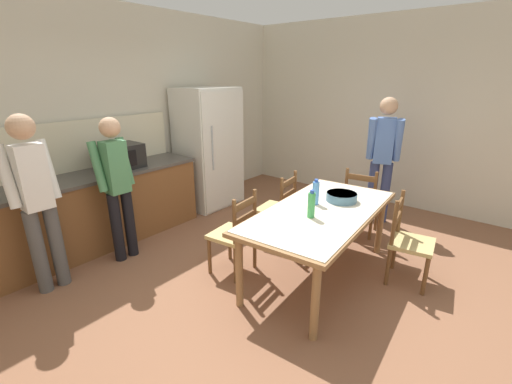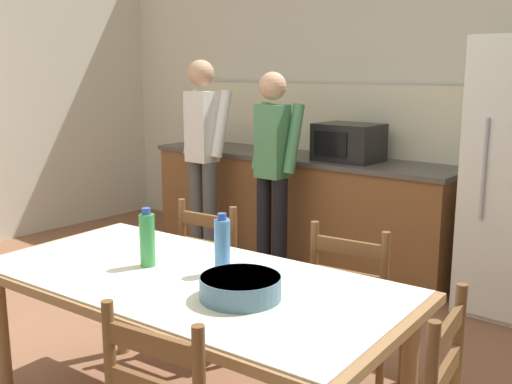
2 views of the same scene
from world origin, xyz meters
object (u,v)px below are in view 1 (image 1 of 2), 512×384
object	(u,v)px
chair_side_far_left	(235,234)
person_at_counter	(117,183)
refrigerator	(209,148)
dining_table	(321,216)
chair_side_far_right	(278,209)
person_at_sink	(36,196)
serving_bowl	(342,196)
person_by_table	(383,155)
chair_head_end	(361,202)
microwave	(120,157)
bottle_off_centre	(316,193)
chair_side_near_right	(408,241)
bottle_near_centre	(311,205)

from	to	relation	value
chair_side_far_left	person_at_counter	bearing A→B (deg)	-71.03
refrigerator	chair_side_far_left	bearing A→B (deg)	-126.92
dining_table	chair_side_far_right	world-z (taller)	chair_side_far_right
chair_side_far_right	person_at_sink	xyz separation A→B (m)	(-2.23, 1.17, 0.52)
serving_bowl	person_at_sink	world-z (taller)	person_at_sink
refrigerator	person_by_table	xyz separation A→B (m)	(1.01, -2.38, 0.06)
person_at_counter	person_by_table	world-z (taller)	person_by_table
chair_head_end	person_at_sink	world-z (taller)	person_at_sink
microwave	bottle_off_centre	distance (m)	2.47
microwave	chair_side_near_right	distance (m)	3.46
dining_table	microwave	bearing A→B (deg)	105.70
chair_side_far_right	chair_head_end	xyz separation A→B (m)	(0.88, -0.71, 0.00)
chair_side_far_right	person_by_table	world-z (taller)	person_by_table
refrigerator	bottle_off_centre	bearing A→B (deg)	-106.99
person_by_table	chair_side_near_right	bearing A→B (deg)	13.21
bottle_near_centre	serving_bowl	world-z (taller)	bottle_near_centre
chair_side_far_right	chair_head_end	bearing A→B (deg)	133.34
bottle_near_centre	person_at_sink	size ratio (longest dim) A/B	0.16
refrigerator	dining_table	size ratio (longest dim) A/B	0.92
dining_table	chair_side_near_right	size ratio (longest dim) A/B	2.20
microwave	dining_table	size ratio (longest dim) A/B	0.25
chair_side_far_left	person_by_table	size ratio (longest dim) A/B	0.52
person_at_counter	refrigerator	bearing A→B (deg)	-74.91
refrigerator	person_by_table	distance (m)	2.59
microwave	person_by_table	distance (m)	3.47
bottle_near_centre	bottle_off_centre	size ratio (longest dim) A/B	1.00
chair_side_far_left	person_at_counter	distance (m)	1.42
refrigerator	dining_table	world-z (taller)	refrigerator
refrigerator	chair_side_far_right	size ratio (longest dim) A/B	2.03
chair_side_far_left	chair_head_end	world-z (taller)	same
chair_side_far_left	person_by_table	bearing A→B (deg)	157.30
refrigerator	chair_head_end	size ratio (longest dim) A/B	2.03
bottle_near_centre	refrigerator	bearing A→B (deg)	67.10
person_at_counter	chair_side_far_right	bearing A→B (deg)	-128.49
chair_side_far_right	person_at_sink	world-z (taller)	person_at_sink
refrigerator	dining_table	xyz separation A→B (m)	(-0.80, -2.44, -0.24)
microwave	chair_side_near_right	size ratio (longest dim) A/B	0.55
chair_side_near_right	person_at_counter	size ratio (longest dim) A/B	0.56
chair_head_end	person_at_counter	distance (m)	3.01
microwave	person_at_sink	xyz separation A→B (m)	(-1.15, -0.50, -0.09)
serving_bowl	person_by_table	distance (m)	1.48
person_at_sink	person_by_table	size ratio (longest dim) A/B	0.98
bottle_near_centre	chair_side_near_right	size ratio (longest dim) A/B	0.30
chair_head_end	person_at_sink	xyz separation A→B (m)	(-3.11, 1.88, 0.52)
refrigerator	bottle_near_centre	world-z (taller)	refrigerator
chair_head_end	serving_bowl	bearing A→B (deg)	89.41
microwave	chair_side_near_right	bearing A→B (deg)	-69.76
chair_side_far_left	chair_side_far_right	bearing A→B (deg)	177.69
bottle_near_centre	chair_side_far_right	world-z (taller)	bottle_near_centre
chair_side_far_left	person_at_counter	xyz separation A→B (m)	(-0.57, 1.21, 0.47)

